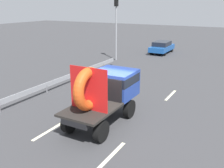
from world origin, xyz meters
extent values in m
plane|color=#38383A|center=(0.00, 0.00, 0.00)|extent=(120.00, 120.00, 0.00)
cylinder|color=black|center=(-1.08, 0.90, 0.47)|extent=(0.28, 0.94, 0.94)
cylinder|color=black|center=(0.62, 0.90, 0.47)|extent=(0.28, 0.94, 0.94)
cylinder|color=black|center=(-1.08, -1.88, 0.47)|extent=(0.28, 0.94, 0.94)
cylinder|color=black|center=(0.62, -1.88, 0.47)|extent=(0.28, 0.94, 0.94)
cube|color=black|center=(-0.23, -0.41, 0.93)|extent=(1.30, 4.52, 0.25)
cube|color=navy|center=(-0.23, 0.90, 1.73)|extent=(2.00, 1.88, 1.35)
cube|color=black|center=(-0.23, 0.85, 2.02)|extent=(2.02, 1.79, 0.44)
cube|color=black|center=(-0.23, -1.36, 1.10)|extent=(2.00, 2.63, 0.10)
cube|color=black|center=(-0.23, -0.09, 1.70)|extent=(1.80, 0.08, 1.10)
torus|color=#D84C19|center=(-0.23, -1.51, 2.12)|extent=(0.46, 1.93, 1.93)
cube|color=red|center=(-0.23, -1.51, 2.12)|extent=(1.90, 0.03, 1.93)
cylinder|color=black|center=(-4.55, 20.50, 0.33)|extent=(0.23, 0.66, 0.66)
cylinder|color=black|center=(-2.95, 20.50, 0.33)|extent=(0.23, 0.66, 0.66)
cylinder|color=black|center=(-4.55, 17.74, 0.33)|extent=(0.23, 0.66, 0.66)
cylinder|color=black|center=(-2.95, 17.74, 0.33)|extent=(0.23, 0.66, 0.66)
cube|color=#194C99|center=(-3.75, 19.12, 0.61)|extent=(1.85, 4.31, 0.56)
cube|color=black|center=(-3.75, 19.02, 1.15)|extent=(1.66, 2.42, 0.51)
cylinder|color=gray|center=(-6.68, 13.03, 2.70)|extent=(0.16, 0.16, 5.40)
cube|color=black|center=(-6.68, 13.03, 5.85)|extent=(0.30, 0.36, 0.90)
cube|color=gray|center=(-5.77, 3.48, 0.55)|extent=(0.06, 14.55, 0.32)
cylinder|color=slate|center=(-5.77, -1.97, 0.28)|extent=(0.10, 0.10, 0.55)
cylinder|color=slate|center=(-5.77, 1.66, 0.28)|extent=(0.10, 0.10, 0.55)
cylinder|color=slate|center=(-5.77, 5.30, 0.28)|extent=(0.10, 0.10, 0.55)
cylinder|color=slate|center=(-5.77, 8.94, 0.28)|extent=(0.10, 0.10, 0.55)
cube|color=beige|center=(-1.99, -2.25, 0.00)|extent=(0.16, 2.14, 0.01)
cube|color=beige|center=(-1.99, 5.71, 0.00)|extent=(0.16, 2.62, 0.01)
cube|color=beige|center=(1.54, -2.91, 0.00)|extent=(0.16, 2.73, 0.01)
cube|color=beige|center=(1.54, 5.21, 0.00)|extent=(0.16, 2.11, 0.01)
camera|label=1|loc=(5.74, -10.12, 5.64)|focal=40.80mm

